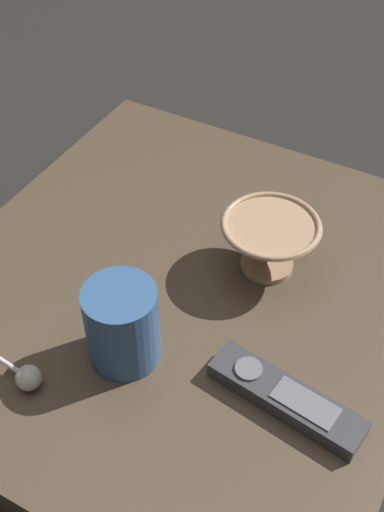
# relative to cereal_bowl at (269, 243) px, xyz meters

# --- Properties ---
(ground_plane) EXTENTS (6.00, 6.00, 0.00)m
(ground_plane) POSITION_rel_cereal_bowl_xyz_m (-0.08, -0.08, -0.09)
(ground_plane) COLOR black
(table) EXTENTS (0.62, 0.67, 0.05)m
(table) POSITION_rel_cereal_bowl_xyz_m (-0.08, -0.08, -0.07)
(table) COLOR #4C3D2D
(table) RESTS_ON ground
(cereal_bowl) EXTENTS (0.13, 0.13, 0.08)m
(cereal_bowl) POSITION_rel_cereal_bowl_xyz_m (0.00, 0.00, 0.00)
(cereal_bowl) COLOR tan
(cereal_bowl) RESTS_ON table
(coffee_mug) EXTENTS (0.08, 0.08, 0.10)m
(coffee_mug) POSITION_rel_cereal_bowl_xyz_m (-0.09, -0.21, 0.01)
(coffee_mug) COLOR #33598C
(coffee_mug) RESTS_ON table
(teaspoon) EXTENTS (0.16, 0.03, 0.03)m
(teaspoon) POSITION_rel_cereal_bowl_xyz_m (-0.17, -0.30, -0.03)
(teaspoon) COLOR silver
(teaspoon) RESTS_ON table
(tv_remote_near) EXTENTS (0.18, 0.07, 0.02)m
(tv_remote_near) POSITION_rel_cereal_bowl_xyz_m (0.10, -0.18, -0.03)
(tv_remote_near) COLOR #38383D
(tv_remote_near) RESTS_ON table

